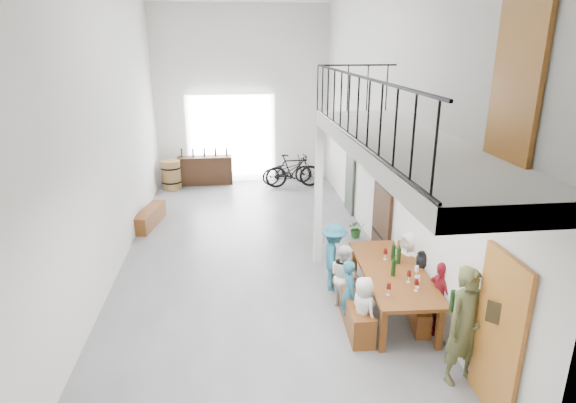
{
  "coord_description": "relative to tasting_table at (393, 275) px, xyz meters",
  "views": [
    {
      "loc": [
        -0.4,
        -9.53,
        4.42
      ],
      "look_at": [
        0.68,
        -0.5,
        1.37
      ],
      "focal_mm": 30.0,
      "sensor_mm": 36.0,
      "label": 1
    }
  ],
  "objects": [
    {
      "name": "tasting_table",
      "position": [
        0.0,
        0.0,
        0.0
      ],
      "size": [
        1.15,
        2.55,
        0.79
      ],
      "rotation": [
        0.0,
        0.0,
        -0.05
      ],
      "color": "brown",
      "rests_on": "ground"
    },
    {
      "name": "guest_left_c",
      "position": [
        -0.76,
        0.32,
        -0.13
      ],
      "size": [
        0.61,
        0.68,
        1.14
      ],
      "primitive_type": "imported",
      "rotation": [
        0.0,
        0.0,
        1.96
      ],
      "color": "white",
      "rests_on": "ground"
    },
    {
      "name": "guest_right_c",
      "position": [
        0.5,
        0.65,
        -0.12
      ],
      "size": [
        0.53,
        0.66,
        1.17
      ],
      "primitive_type": "imported",
      "rotation": [
        0.0,
        0.0,
        -1.26
      ],
      "color": "white",
      "rests_on": "ground"
    },
    {
      "name": "counter_bottles",
      "position": [
        -3.47,
        8.22,
        0.34
      ],
      "size": [
        1.47,
        0.1,
        0.28
      ],
      "color": "black",
      "rests_on": "serving_counter"
    },
    {
      "name": "gateway_portal",
      "position": [
        -2.6,
        8.52,
        0.69
      ],
      "size": [
        2.8,
        0.08,
        2.8
      ],
      "primitive_type": "cube",
      "color": "white",
      "rests_on": "ground"
    },
    {
      "name": "bench_wall",
      "position": [
        0.37,
        0.02,
        -0.5
      ],
      "size": [
        0.49,
        1.81,
        0.41
      ],
      "primitive_type": "cube",
      "rotation": [
        0.0,
        0.0,
        -0.15
      ],
      "color": "brown",
      "rests_on": "ground"
    },
    {
      "name": "balcony",
      "position": [
        -0.22,
        -0.55,
        2.26
      ],
      "size": [
        1.52,
        5.62,
        4.0
      ],
      "color": "silver",
      "rests_on": "ground"
    },
    {
      "name": "guest_right_b",
      "position": [
        0.55,
        0.1,
        -0.17
      ],
      "size": [
        0.55,
        1.04,
        1.07
      ],
      "primitive_type": "imported",
      "rotation": [
        0.0,
        0.0,
        -1.33
      ],
      "color": "black",
      "rests_on": "ground"
    },
    {
      "name": "serving_counter",
      "position": [
        -3.47,
        8.23,
        -0.26
      ],
      "size": [
        1.72,
        0.53,
        0.9
      ],
      "primitive_type": "cube",
      "rotation": [
        0.0,
        0.0,
        0.03
      ],
      "color": "#361E0F",
      "rests_on": "ground"
    },
    {
      "name": "bicycle_near",
      "position": [
        -0.85,
        7.91,
        -0.27
      ],
      "size": [
        1.74,
        0.89,
        0.87
      ],
      "primitive_type": "imported",
      "rotation": [
        0.0,
        0.0,
        1.77
      ],
      "color": "black",
      "rests_on": "ground"
    },
    {
      "name": "right_wall_decor",
      "position": [
        0.5,
        0.71,
        1.04
      ],
      "size": [
        0.07,
        8.28,
        5.07
      ],
      "color": "#AE6A24",
      "rests_on": "ground"
    },
    {
      "name": "potted_plant",
      "position": [
        0.25,
        3.29,
        -0.49
      ],
      "size": [
        0.46,
        0.42,
        0.44
      ],
      "primitive_type": "imported",
      "rotation": [
        0.0,
        0.0,
        -0.21
      ],
      "color": "#1C4D1E",
      "rests_on": "ground"
    },
    {
      "name": "guest_left_d",
      "position": [
        -0.81,
        0.92,
        -0.06
      ],
      "size": [
        0.59,
        0.89,
        1.3
      ],
      "primitive_type": "imported",
      "rotation": [
        0.0,
        0.0,
        1.44
      ],
      "color": "#246178",
      "rests_on": "ground"
    },
    {
      "name": "bicycle_far",
      "position": [
        -0.7,
        7.54,
        -0.18
      ],
      "size": [
        1.78,
        0.55,
        1.06
      ],
      "primitive_type": "imported",
      "rotation": [
        0.0,
        0.0,
        1.6
      ],
      "color": "black",
      "rests_on": "ground"
    },
    {
      "name": "bench_inner",
      "position": [
        -0.68,
        0.06,
        -0.46
      ],
      "size": [
        0.47,
        2.19,
        0.5
      ],
      "primitive_type": "cube",
      "rotation": [
        0.0,
        0.0,
        -0.06
      ],
      "color": "brown",
      "rests_on": "ground"
    },
    {
      "name": "floor",
      "position": [
        -2.2,
        2.58,
        -0.71
      ],
      "size": [
        12.0,
        12.0,
        0.0
      ],
      "primitive_type": "plane",
      "color": "slate",
      "rests_on": "ground"
    },
    {
      "name": "guest_right_a",
      "position": [
        0.55,
        -0.63,
        -0.1
      ],
      "size": [
        0.4,
        0.75,
        1.21
      ],
      "primitive_type": "imported",
      "rotation": [
        0.0,
        0.0,
        -1.41
      ],
      "color": "maroon",
      "rests_on": "ground"
    },
    {
      "name": "host_standing",
      "position": [
        0.38,
        -1.79,
        0.14
      ],
      "size": [
        0.69,
        0.54,
        1.68
      ],
      "primitive_type": "imported",
      "rotation": [
        0.0,
        0.0,
        0.24
      ],
      "color": "brown",
      "rests_on": "ground"
    },
    {
      "name": "tableware",
      "position": [
        0.08,
        -0.04,
        0.21
      ],
      "size": [
        0.7,
        1.61,
        0.35
      ],
      "color": "black",
      "rests_on": "tasting_table"
    },
    {
      "name": "oak_barrel",
      "position": [
        -4.5,
        7.84,
        -0.26
      ],
      "size": [
        0.61,
        0.61,
        0.89
      ],
      "color": "olive",
      "rests_on": "ground"
    },
    {
      "name": "guest_left_b",
      "position": [
        -0.8,
        -0.24,
        -0.15
      ],
      "size": [
        0.28,
        0.42,
        1.12
      ],
      "primitive_type": "imported",
      "rotation": [
        0.0,
        0.0,
        1.61
      ],
      "color": "#246178",
      "rests_on": "ground"
    },
    {
      "name": "room_walls",
      "position": [
        -2.2,
        2.58,
        2.85
      ],
      "size": [
        12.0,
        12.0,
        12.0
      ],
      "color": "silver",
      "rests_on": "ground"
    },
    {
      "name": "side_bench",
      "position": [
        -4.7,
        4.67,
        -0.49
      ],
      "size": [
        0.62,
        1.56,
        0.43
      ],
      "primitive_type": "cube",
      "rotation": [
        0.0,
        0.0,
        -0.2
      ],
      "color": "brown",
      "rests_on": "ground"
    },
    {
      "name": "guest_left_a",
      "position": [
        -0.7,
        -0.73,
        -0.17
      ],
      "size": [
        0.5,
        0.61,
        1.07
      ],
      "primitive_type": "imported",
      "rotation": [
        0.0,
        0.0,
        1.94
      ],
      "color": "white",
      "rests_on": "ground"
    }
  ]
}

